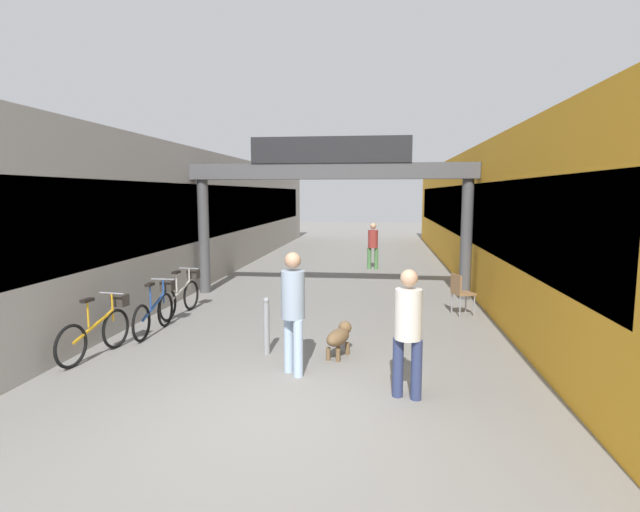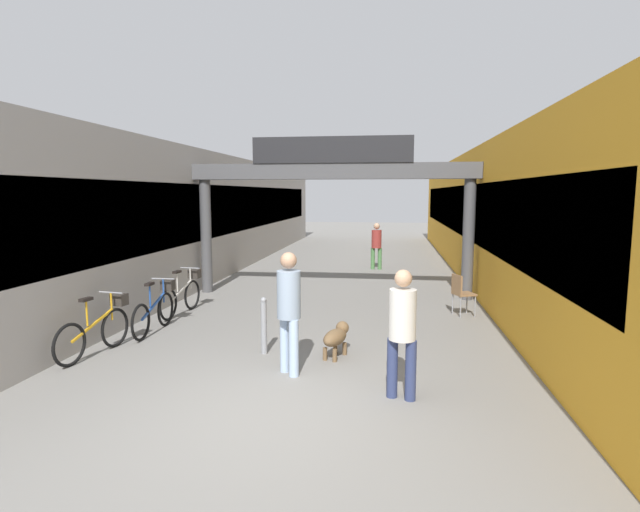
{
  "view_description": "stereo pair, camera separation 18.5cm",
  "coord_description": "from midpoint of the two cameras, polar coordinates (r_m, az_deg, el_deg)",
  "views": [
    {
      "loc": [
        1.28,
        -5.51,
        2.61
      ],
      "look_at": [
        0.0,
        4.8,
        1.3
      ],
      "focal_mm": 28.0,
      "sensor_mm": 36.0,
      "label": 1
    },
    {
      "loc": [
        1.46,
        -5.49,
        2.61
      ],
      "look_at": [
        0.0,
        4.8,
        1.3
      ],
      "focal_mm": 28.0,
      "sensor_mm": 36.0,
      "label": 2
    }
  ],
  "objects": [
    {
      "name": "bicycle_orange_nearest",
      "position": [
        8.91,
        -24.47,
        -7.59
      ],
      "size": [
        0.46,
        1.68,
        0.98
      ],
      "color": "black",
      "rests_on": "ground_plane"
    },
    {
      "name": "bicycle_blue_second",
      "position": [
        9.96,
        -18.7,
        -5.81
      ],
      "size": [
        0.46,
        1.69,
        0.98
      ],
      "color": "black",
      "rests_on": "ground_plane"
    },
    {
      "name": "pedestrian_with_dog",
      "position": [
        7.17,
        -3.84,
        -5.58
      ],
      "size": [
        0.48,
        0.48,
        1.78
      ],
      "color": "#A5BFE0",
      "rests_on": "ground_plane"
    },
    {
      "name": "pedestrian_carrying_crate",
      "position": [
        17.26,
        5.76,
        1.48
      ],
      "size": [
        0.38,
        0.34,
        1.6
      ],
      "color": "#4C7F47",
      "rests_on": "ground_plane"
    },
    {
      "name": "bollard_post_metal",
      "position": [
        8.23,
        -6.78,
        -7.87
      ],
      "size": [
        0.1,
        0.1,
        0.94
      ],
      "color": "gray",
      "rests_on": "ground_plane"
    },
    {
      "name": "dog_on_leash",
      "position": [
        8.09,
        1.57,
        -9.18
      ],
      "size": [
        0.47,
        0.75,
        0.53
      ],
      "color": "brown",
      "rests_on": "ground_plane"
    },
    {
      "name": "bicycle_silver_third",
      "position": [
        11.26,
        -15.92,
        -4.23
      ],
      "size": [
        0.46,
        1.69,
        0.98
      ],
      "color": "black",
      "rests_on": "ground_plane"
    },
    {
      "name": "storefront_right",
      "position": [
        16.93,
        19.82,
        4.36
      ],
      "size": [
        3.0,
        26.0,
        3.8
      ],
      "color": "gold",
      "rests_on": "ground_plane"
    },
    {
      "name": "cafe_chair_wood_nearer",
      "position": [
        11.11,
        15.26,
        -3.81
      ],
      "size": [
        0.52,
        0.52,
        0.89
      ],
      "color": "gray",
      "rests_on": "ground_plane"
    },
    {
      "name": "arcade_sign_gateway",
      "position": [
        12.59,
        0.82,
        8.18
      ],
      "size": [
        7.4,
        0.47,
        3.99
      ],
      "color": "#4C4C4F",
      "rests_on": "ground_plane"
    },
    {
      "name": "ground_plane",
      "position": [
        6.24,
        -6.59,
        -17.59
      ],
      "size": [
        80.0,
        80.0,
        0.0
      ],
      "primitive_type": "plane",
      "color": "gray"
    },
    {
      "name": "pedestrian_companion",
      "position": [
        6.42,
        9.22,
        -7.84
      ],
      "size": [
        0.42,
        0.42,
        1.67
      ],
      "color": "navy",
      "rests_on": "ground_plane"
    },
    {
      "name": "storefront_left",
      "position": [
        17.73,
        -14.37,
        4.66
      ],
      "size": [
        3.0,
        26.0,
        3.8
      ],
      "color": "#9E9993",
      "rests_on": "ground_plane"
    }
  ]
}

